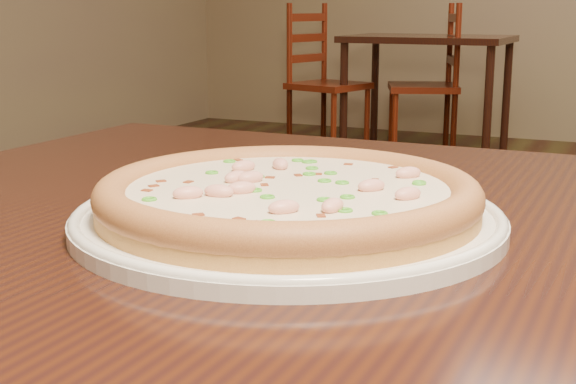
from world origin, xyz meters
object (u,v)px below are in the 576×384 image
at_px(plate, 288,217).
at_px(chair_a, 322,84).
at_px(bg_table_left, 428,51).
at_px(chair_b, 432,86).
at_px(pizza, 288,195).
at_px(hero_table, 441,341).

bearing_deg(plate, chair_a, 112.18).
distance_m(bg_table_left, chair_b, 0.22).
bearing_deg(pizza, bg_table_left, 103.77).
height_order(hero_table, pizza, pizza).
bearing_deg(chair_b, hero_table, -75.00).
bearing_deg(chair_b, pizza, -76.63).
xyz_separation_m(plate, chair_a, (-1.73, 4.25, -0.32)).
xyz_separation_m(hero_table, chair_b, (-1.17, 4.35, -0.21)).
height_order(plate, bg_table_left, plate).
bearing_deg(hero_table, pizza, -157.35).
distance_m(hero_table, chair_a, 4.59).
distance_m(pizza, chair_b, 4.53).
xyz_separation_m(hero_table, bg_table_left, (-1.21, 4.39, 0.00)).
height_order(plate, chair_a, chair_a).
relative_size(hero_table, chair_a, 1.26).
bearing_deg(chair_b, chair_a, -167.41).
distance_m(pizza, chair_a, 4.60).
relative_size(plate, chair_b, 0.37).
xyz_separation_m(pizza, chair_b, (-1.05, 4.40, -0.34)).
distance_m(plate, bg_table_left, 4.57).
distance_m(hero_table, plate, 0.17).
height_order(pizza, chair_a, chair_a).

